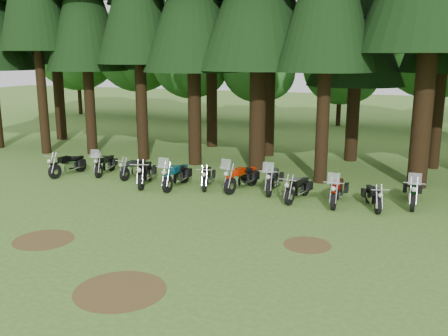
% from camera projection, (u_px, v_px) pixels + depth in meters
% --- Properties ---
extents(ground, '(120.00, 120.00, 0.00)m').
position_uv_depth(ground, '(163.00, 231.00, 15.77)').
color(ground, '#416B27').
rests_on(ground, ground).
extents(decid_0, '(8.00, 7.78, 10.00)m').
position_uv_depth(decid_0, '(78.00, 50.00, 45.27)').
color(decid_0, black).
rests_on(decid_0, ground).
extents(decid_1, '(7.91, 7.69, 9.88)m').
position_uv_depth(decid_1, '(140.00, 50.00, 43.56)').
color(decid_1, black).
rests_on(decid_1, ground).
extents(decid_2, '(6.72, 6.53, 8.40)m').
position_uv_depth(decid_2, '(193.00, 61.00, 40.88)').
color(decid_2, black).
rests_on(decid_2, ground).
extents(decid_3, '(6.12, 5.95, 7.65)m').
position_uv_depth(decid_3, '(261.00, 67.00, 39.26)').
color(decid_3, black).
rests_on(decid_3, ground).
extents(decid_4, '(5.93, 5.76, 7.41)m').
position_uv_depth(decid_4, '(344.00, 69.00, 38.13)').
color(decid_4, black).
rests_on(decid_4, ground).
extents(decid_5, '(8.45, 8.21, 10.56)m').
position_uv_depth(decid_5, '(442.00, 43.00, 34.76)').
color(decid_5, black).
rests_on(decid_5, ground).
extents(dirt_patch_0, '(1.80, 1.80, 0.01)m').
position_uv_depth(dirt_patch_0, '(44.00, 240.00, 15.03)').
color(dirt_patch_0, '#4C3D1E').
rests_on(dirt_patch_0, ground).
extents(dirt_patch_1, '(1.40, 1.40, 0.01)m').
position_uv_depth(dirt_patch_1, '(307.00, 245.00, 14.62)').
color(dirt_patch_1, '#4C3D1E').
rests_on(dirt_patch_1, ground).
extents(dirt_patch_2, '(2.20, 2.20, 0.01)m').
position_uv_depth(dirt_patch_2, '(120.00, 291.00, 11.79)').
color(dirt_patch_2, '#4C3D1E').
rests_on(dirt_patch_2, ground).
extents(motorcycle_0, '(0.46, 2.22, 0.90)m').
position_uv_depth(motorcycle_0, '(68.00, 165.00, 23.00)').
color(motorcycle_0, black).
rests_on(motorcycle_0, ground).
extents(motorcycle_1, '(0.70, 2.16, 1.36)m').
position_uv_depth(motorcycle_1, '(105.00, 165.00, 23.20)').
color(motorcycle_1, black).
rests_on(motorcycle_1, ground).
extents(motorcycle_2, '(0.35, 1.96, 0.80)m').
position_uv_depth(motorcycle_2, '(134.00, 169.00, 22.59)').
color(motorcycle_2, black).
rests_on(motorcycle_2, ground).
extents(motorcycle_3, '(0.90, 2.28, 0.96)m').
position_uv_depth(motorcycle_3, '(145.00, 174.00, 21.28)').
color(motorcycle_3, black).
rests_on(motorcycle_3, ground).
extents(motorcycle_4, '(0.45, 2.38, 1.50)m').
position_uv_depth(motorcycle_4, '(176.00, 176.00, 20.82)').
color(motorcycle_4, black).
rests_on(motorcycle_4, ground).
extents(motorcycle_5, '(0.70, 1.98, 0.82)m').
position_uv_depth(motorcycle_5, '(207.00, 177.00, 20.92)').
color(motorcycle_5, black).
rests_on(motorcycle_5, ground).
extents(motorcycle_6, '(0.86, 2.37, 1.49)m').
position_uv_depth(motorcycle_6, '(241.00, 178.00, 20.47)').
color(motorcycle_6, black).
rests_on(motorcycle_6, ground).
extents(motorcycle_7, '(0.56, 2.31, 1.45)m').
position_uv_depth(motorcycle_7, '(273.00, 180.00, 20.21)').
color(motorcycle_7, black).
rests_on(motorcycle_7, ground).
extents(motorcycle_8, '(0.51, 2.12, 0.87)m').
position_uv_depth(motorcycle_8, '(298.00, 189.00, 19.05)').
color(motorcycle_8, black).
rests_on(motorcycle_8, ground).
extents(motorcycle_9, '(0.43, 2.27, 1.43)m').
position_uv_depth(motorcycle_9, '(337.00, 192.00, 18.54)').
color(motorcycle_9, black).
rests_on(motorcycle_9, ground).
extents(motorcycle_10, '(0.75, 1.89, 0.80)m').
position_uv_depth(motorcycle_10, '(373.00, 197.00, 18.05)').
color(motorcycle_10, black).
rests_on(motorcycle_10, ground).
extents(motorcycle_11, '(0.44, 2.33, 1.47)m').
position_uv_depth(motorcycle_11, '(413.00, 192.00, 18.39)').
color(motorcycle_11, black).
rests_on(motorcycle_11, ground).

